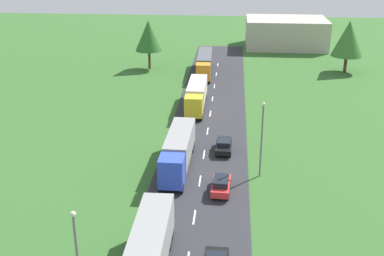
{
  "coord_description": "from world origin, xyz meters",
  "views": [
    {
      "loc": [
        3.06,
        -15.64,
        23.6
      ],
      "look_at": [
        -1.71,
        39.03,
        1.82
      ],
      "focal_mm": 45.54,
      "sensor_mm": 36.0,
      "label": 1
    }
  ],
  "objects_px": {
    "truck_second": "(178,150)",
    "tree_birch": "(149,36)",
    "car_third": "(221,185)",
    "distant_building": "(286,33)",
    "car_fourth": "(224,145)",
    "truck_fourth": "(205,62)",
    "lamppost_second": "(262,136)",
    "tree_oak": "(348,39)",
    "truck_third": "(196,94)"
  },
  "relations": [
    {
      "from": "truck_second",
      "to": "tree_birch",
      "type": "distance_m",
      "value": 43.17
    },
    {
      "from": "car_third",
      "to": "distant_building",
      "type": "xyz_separation_m",
      "value": [
        12.32,
        68.63,
        2.31
      ]
    },
    {
      "from": "distant_building",
      "to": "lamppost_second",
      "type": "bearing_deg",
      "value": -97.38
    },
    {
      "from": "tree_oak",
      "to": "truck_fourth",
      "type": "bearing_deg",
      "value": -172.33
    },
    {
      "from": "truck_fourth",
      "to": "car_third",
      "type": "bearing_deg",
      "value": -84.28
    },
    {
      "from": "truck_third",
      "to": "tree_oak",
      "type": "relative_size",
      "value": 1.26
    },
    {
      "from": "truck_third",
      "to": "truck_fourth",
      "type": "xyz_separation_m",
      "value": [
        -0.02,
        19.12,
        0.02
      ]
    },
    {
      "from": "car_fourth",
      "to": "tree_oak",
      "type": "bearing_deg",
      "value": 60.48
    },
    {
      "from": "tree_birch",
      "to": "car_fourth",
      "type": "bearing_deg",
      "value": -67.92
    },
    {
      "from": "lamppost_second",
      "to": "distant_building",
      "type": "distance_m",
      "value": 65.23
    },
    {
      "from": "truck_second",
      "to": "car_fourth",
      "type": "xyz_separation_m",
      "value": [
        4.8,
        4.65,
        -1.32
      ]
    },
    {
      "from": "car_third",
      "to": "distant_building",
      "type": "height_order",
      "value": "distant_building"
    },
    {
      "from": "truck_third",
      "to": "tree_oak",
      "type": "bearing_deg",
      "value": 41.19
    },
    {
      "from": "car_third",
      "to": "distant_building",
      "type": "distance_m",
      "value": 69.76
    },
    {
      "from": "car_fourth",
      "to": "tree_oak",
      "type": "xyz_separation_m",
      "value": [
        21.43,
        37.85,
        5.37
      ]
    },
    {
      "from": "car_fourth",
      "to": "lamppost_second",
      "type": "relative_size",
      "value": 0.51
    },
    {
      "from": "truck_second",
      "to": "truck_fourth",
      "type": "xyz_separation_m",
      "value": [
        0.38,
        39.02,
        -0.05
      ]
    },
    {
      "from": "car_fourth",
      "to": "truck_fourth",
      "type": "bearing_deg",
      "value": 97.33
    },
    {
      "from": "tree_oak",
      "to": "truck_third",
      "type": "bearing_deg",
      "value": -138.81
    },
    {
      "from": "truck_fourth",
      "to": "lamppost_second",
      "type": "distance_m",
      "value": 41.14
    },
    {
      "from": "truck_third",
      "to": "truck_fourth",
      "type": "relative_size",
      "value": 0.83
    },
    {
      "from": "tree_oak",
      "to": "truck_second",
      "type": "bearing_deg",
      "value": -121.68
    },
    {
      "from": "truck_third",
      "to": "distant_building",
      "type": "distance_m",
      "value": 46.7
    },
    {
      "from": "truck_second",
      "to": "truck_third",
      "type": "bearing_deg",
      "value": 88.85
    },
    {
      "from": "lamppost_second",
      "to": "distant_building",
      "type": "height_order",
      "value": "lamppost_second"
    },
    {
      "from": "truck_second",
      "to": "truck_third",
      "type": "relative_size",
      "value": 1.03
    },
    {
      "from": "car_fourth",
      "to": "distant_building",
      "type": "relative_size",
      "value": 0.23
    },
    {
      "from": "truck_fourth",
      "to": "lamppost_second",
      "type": "relative_size",
      "value": 1.74
    },
    {
      "from": "car_third",
      "to": "truck_fourth",
      "type": "bearing_deg",
      "value": 95.72
    },
    {
      "from": "truck_third",
      "to": "lamppost_second",
      "type": "height_order",
      "value": "lamppost_second"
    },
    {
      "from": "truck_second",
      "to": "tree_birch",
      "type": "relative_size",
      "value": 1.35
    },
    {
      "from": "tree_birch",
      "to": "tree_oak",
      "type": "bearing_deg",
      "value": 1.21
    },
    {
      "from": "car_fourth",
      "to": "tree_oak",
      "type": "height_order",
      "value": "tree_oak"
    },
    {
      "from": "truck_third",
      "to": "lamppost_second",
      "type": "xyz_separation_m",
      "value": [
        8.35,
        -21.08,
        2.5
      ]
    },
    {
      "from": "tree_birch",
      "to": "lamppost_second",
      "type": "bearing_deg",
      "value": -66.13
    },
    {
      "from": "truck_second",
      "to": "tree_birch",
      "type": "height_order",
      "value": "tree_birch"
    },
    {
      "from": "car_third",
      "to": "tree_oak",
      "type": "xyz_separation_m",
      "value": [
        21.43,
        47.63,
        5.31
      ]
    },
    {
      "from": "lamppost_second",
      "to": "distant_building",
      "type": "relative_size",
      "value": 0.46
    },
    {
      "from": "truck_fourth",
      "to": "car_third",
      "type": "xyz_separation_m",
      "value": [
        4.43,
        -44.15,
        -1.21
      ]
    },
    {
      "from": "truck_fourth",
      "to": "car_fourth",
      "type": "height_order",
      "value": "truck_fourth"
    },
    {
      "from": "truck_second",
      "to": "distant_building",
      "type": "relative_size",
      "value": 0.69
    },
    {
      "from": "lamppost_second",
      "to": "tree_oak",
      "type": "distance_m",
      "value": 47.08
    },
    {
      "from": "truck_fourth",
      "to": "lamppost_second",
      "type": "bearing_deg",
      "value": -78.24
    },
    {
      "from": "car_fourth",
      "to": "tree_birch",
      "type": "bearing_deg",
      "value": 112.08
    },
    {
      "from": "truck_third",
      "to": "car_third",
      "type": "relative_size",
      "value": 2.87
    },
    {
      "from": "tree_birch",
      "to": "distant_building",
      "type": "distance_m",
      "value": 35.09
    },
    {
      "from": "truck_fourth",
      "to": "tree_birch",
      "type": "distance_m",
      "value": 11.72
    },
    {
      "from": "lamppost_second",
      "to": "truck_fourth",
      "type": "bearing_deg",
      "value": 101.76
    },
    {
      "from": "truck_second",
      "to": "car_third",
      "type": "relative_size",
      "value": 2.97
    },
    {
      "from": "lamppost_second",
      "to": "tree_oak",
      "type": "xyz_separation_m",
      "value": [
        17.48,
        43.69,
        1.62
      ]
    }
  ]
}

